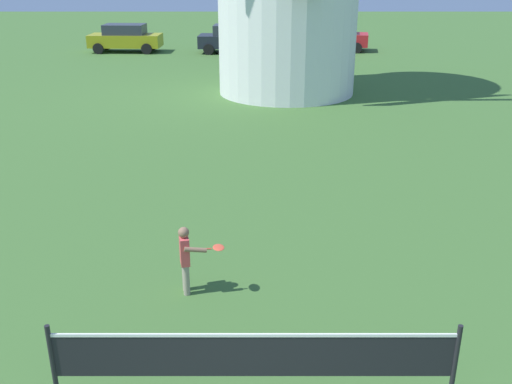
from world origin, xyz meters
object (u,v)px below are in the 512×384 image
object	(u,v)px
tennis_net	(255,356)
player_far	(188,256)
parked_car_black	(236,38)
parked_car_red	(337,37)
parked_car_mustard	(127,38)

from	to	relation	value
tennis_net	player_far	distance (m)	2.71
parked_car_black	parked_car_red	size ratio (longest dim) A/B	0.99
parked_car_black	tennis_net	bearing A→B (deg)	-87.47
player_far	parked_car_red	size ratio (longest dim) A/B	0.28
player_far	parked_car_red	xyz separation A→B (m)	(5.69, 26.76, 0.16)
parked_car_black	player_far	bearing A→B (deg)	-89.56
player_far	parked_car_black	size ratio (longest dim) A/B	0.28
parked_car_mustard	parked_car_black	distance (m)	6.28
parked_car_mustard	parked_car_red	bearing A→B (deg)	2.45
tennis_net	parked_car_black	distance (m)	28.44
parked_car_red	parked_car_black	bearing A→B (deg)	-171.82
parked_car_black	parked_car_red	distance (m)	5.95
player_far	parked_car_mustard	distance (m)	27.02
tennis_net	player_far	size ratio (longest dim) A/B	4.15
parked_car_red	tennis_net	bearing A→B (deg)	-99.00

